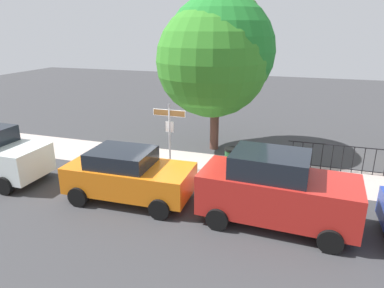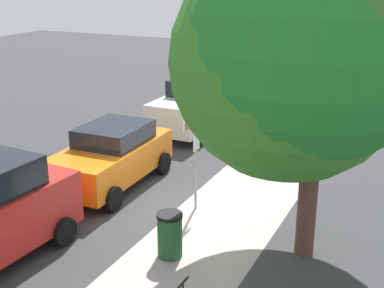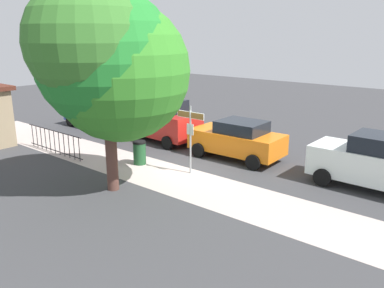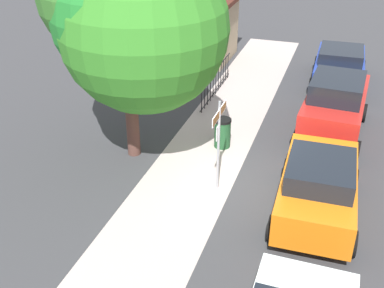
# 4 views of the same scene
# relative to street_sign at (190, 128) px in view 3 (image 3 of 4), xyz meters

# --- Properties ---
(ground_plane) EXTENTS (60.00, 60.00, 0.00)m
(ground_plane) POSITION_rel_street_sign_xyz_m (0.41, -0.40, -1.81)
(ground_plane) COLOR #38383A
(sidewalk_strip) EXTENTS (24.00, 2.60, 0.00)m
(sidewalk_strip) POSITION_rel_street_sign_xyz_m (2.41, 0.90, -1.81)
(sidewalk_strip) COLOR #B3A29B
(sidewalk_strip) RESTS_ON ground_plane
(street_sign) EXTENTS (1.29, 0.07, 2.65)m
(street_sign) POSITION_rel_street_sign_xyz_m (0.00, 0.00, 0.00)
(street_sign) COLOR #9EA0A5
(street_sign) RESTS_ON ground_plane
(shade_tree) EXTENTS (4.90, 5.41, 6.96)m
(shade_tree) POSITION_rel_street_sign_xyz_m (1.05, 2.77, 2.47)
(shade_tree) COLOR brown
(shade_tree) RESTS_ON ground_plane
(car_white) EXTENTS (4.30, 2.02, 1.95)m
(car_white) POSITION_rel_street_sign_xyz_m (-6.00, -2.84, -0.84)
(car_white) COLOR white
(car_white) RESTS_ON ground_plane
(car_orange) EXTENTS (4.07, 2.10, 1.69)m
(car_orange) POSITION_rel_street_sign_xyz_m (-0.36, -2.73, -0.95)
(car_orange) COLOR orange
(car_orange) RESTS_ON ground_plane
(car_red) EXTENTS (4.40, 2.21, 2.13)m
(car_red) POSITION_rel_street_sign_xyz_m (4.29, -2.79, -0.76)
(car_red) COLOR red
(car_red) RESTS_ON ground_plane
(car_blue) EXTENTS (4.21, 2.22, 1.60)m
(car_blue) POSITION_rel_street_sign_xyz_m (9.12, -2.68, -0.99)
(car_blue) COLOR #1C3498
(car_blue) RESTS_ON ground_plane
(iron_fence) EXTENTS (4.14, 0.04, 1.07)m
(iron_fence) POSITION_rel_street_sign_xyz_m (6.43, 1.90, -1.26)
(iron_fence) COLOR black
(iron_fence) RESTS_ON ground_plane
(trash_bin) EXTENTS (0.55, 0.55, 0.98)m
(trash_bin) POSITION_rel_street_sign_xyz_m (2.34, 0.50, -1.32)
(trash_bin) COLOR #1E4C28
(trash_bin) RESTS_ON ground_plane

